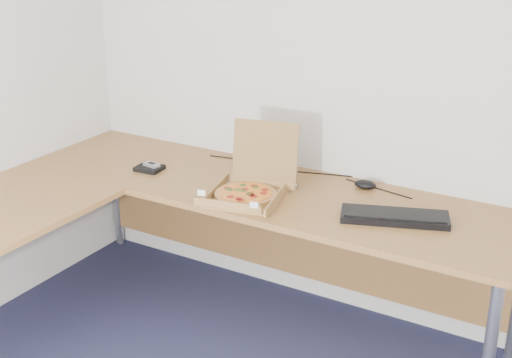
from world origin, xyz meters
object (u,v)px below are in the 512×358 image
Objects in this scene: pizza_box at (248,190)px; drinking_glass at (291,175)px; keyboard at (395,217)px; desk at (152,209)px; wallet at (149,168)px.

pizza_box reaches higher than drinking_glass.
keyboard is at bearing -13.40° from drinking_glass.
desk is at bearing -179.43° from keyboard.
pizza_box is at bearing 169.02° from keyboard.
wallet reaches higher than desk.
drinking_glass reaches higher than keyboard.
desk is 1.09m from keyboard.
drinking_glass is 0.75m from wallet.
keyboard is (0.58, -0.14, -0.04)m from drinking_glass.
pizza_box is (0.35, 0.28, 0.07)m from desk.
keyboard is at bearing -3.37° from wallet.
drinking_glass is 0.83× the size of wallet.
pizza_box reaches higher than wallet.
drinking_glass is 0.59m from keyboard.
desk is 5.42× the size of keyboard.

